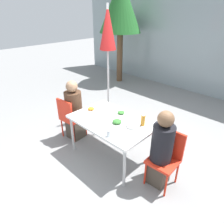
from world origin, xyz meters
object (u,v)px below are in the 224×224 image
object	(u,v)px
chair_left	(70,116)
person_left	(74,112)
drinking_cup	(109,133)
salad_bowl	(133,125)
person_right	(161,151)
closed_umbrella	(108,35)
bottle	(143,120)
tree_behind_left	(121,6)
chair_right	(166,154)

from	to	relation	value
chair_left	person_left	distance (m)	0.12
drinking_cup	salad_bowl	distance (m)	0.45
salad_bowl	chair_left	bearing A→B (deg)	-169.01
person_right	closed_umbrella	size ratio (longest dim) A/B	0.50
closed_umbrella	bottle	size ratio (longest dim) A/B	12.94
person_right	person_left	bearing A→B (deg)	1.88
bottle	tree_behind_left	size ratio (longest dim) A/B	0.06
chair_left	salad_bowl	world-z (taller)	chair_left
drinking_cup	salad_bowl	bearing A→B (deg)	79.00
closed_umbrella	drinking_cup	xyz separation A→B (m)	(1.36, -1.33, -1.10)
chair_left	person_right	bearing A→B (deg)	0.57
salad_bowl	tree_behind_left	world-z (taller)	tree_behind_left
chair_left	salad_bowl	size ratio (longest dim) A/B	4.34
chair_right	drinking_cup	xyz separation A→B (m)	(-0.69, -0.49, 0.28)
chair_left	tree_behind_left	distance (m)	4.20
person_right	salad_bowl	distance (m)	0.58
chair_left	closed_umbrella	xyz separation A→B (m)	(-0.09, 1.15, 1.38)
person_left	chair_right	size ratio (longest dim) A/B	1.40
chair_left	bottle	size ratio (longest dim) A/B	4.55
person_left	closed_umbrella	size ratio (longest dim) A/B	0.49
bottle	tree_behind_left	distance (m)	4.59
person_left	drinking_cup	distance (m)	1.28
chair_right	chair_left	bearing A→B (deg)	6.51
chair_left	closed_umbrella	size ratio (longest dim) A/B	0.35
person_left	salad_bowl	world-z (taller)	person_left
person_left	chair_right	bearing A→B (deg)	0.46
chair_right	tree_behind_left	size ratio (longest dim) A/B	0.27
chair_left	salad_bowl	bearing A→B (deg)	4.92
closed_umbrella	salad_bowl	distance (m)	2.04
drinking_cup	closed_umbrella	bearing A→B (deg)	135.62
closed_umbrella	chair_right	bearing A→B (deg)	-22.46
person_left	tree_behind_left	distance (m)	4.12
chair_left	person_left	size ratio (longest dim) A/B	0.72
person_right	closed_umbrella	distance (m)	2.56
chair_right	salad_bowl	xyz separation A→B (m)	(-0.60, -0.04, 0.25)
chair_right	tree_behind_left	xyz separation A→B (m)	(-3.68, 3.02, 1.90)
chair_left	drinking_cup	distance (m)	1.32
chair_left	chair_right	xyz separation A→B (m)	(1.96, 0.30, 0.00)
chair_left	closed_umbrella	world-z (taller)	closed_umbrella
closed_umbrella	person_left	bearing A→B (deg)	-83.04
person_right	closed_umbrella	world-z (taller)	closed_umbrella
closed_umbrella	drinking_cup	distance (m)	2.20
chair_right	salad_bowl	size ratio (longest dim) A/B	4.34
chair_right	bottle	distance (m)	0.62
tree_behind_left	person_left	bearing A→B (deg)	-61.42
person_right	salad_bowl	world-z (taller)	person_right
person_right	closed_umbrella	bearing A→B (deg)	-27.22
chair_left	tree_behind_left	bearing A→B (deg)	111.33
person_left	person_right	size ratio (longest dim) A/B	0.99
person_left	chair_right	distance (m)	1.93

